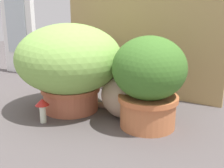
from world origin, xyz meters
name	(u,v)px	position (x,y,z in m)	size (l,w,h in m)	color
ground_plane	(85,115)	(0.00, 0.00, 0.00)	(6.00, 6.00, 0.00)	#534C4C
cardboard_backdrop	(139,25)	(0.06, 0.50, 0.44)	(1.07, 0.03, 0.89)	tan
window_panel_white	(18,26)	(-1.03, 0.48, 0.39)	(0.35, 0.05, 0.78)	white
grass_planter	(69,63)	(-0.12, 0.03, 0.27)	(0.57, 0.57, 0.47)	#B66043
leafy_planter	(149,79)	(0.34, 0.04, 0.23)	(0.34, 0.34, 0.43)	#C16E42
cat	(126,96)	(0.20, 0.07, 0.12)	(0.38, 0.20, 0.32)	tan
mushroom_ornament_red	(42,106)	(-0.12, -0.19, 0.09)	(0.07, 0.07, 0.12)	silver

